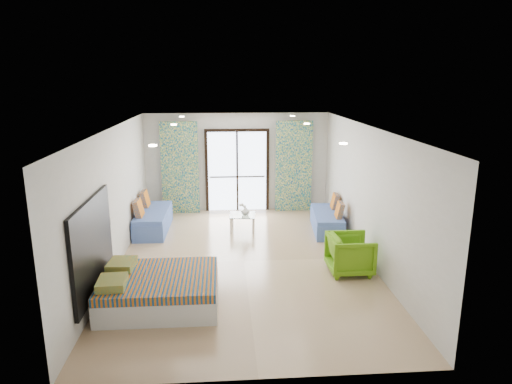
{
  "coord_description": "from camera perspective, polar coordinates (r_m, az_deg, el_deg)",
  "views": [
    {
      "loc": [
        -0.4,
        -8.63,
        3.62
      ],
      "look_at": [
        0.33,
        1.17,
        1.15
      ],
      "focal_mm": 32.0,
      "sensor_mm": 36.0,
      "label": 1
    }
  ],
  "objects": [
    {
      "name": "vase",
      "position": [
        11.0,
        -1.33,
        -2.35
      ],
      "size": [
        0.26,
        0.27,
        0.21
      ],
      "primitive_type": "imported",
      "rotation": [
        0.0,
        0.0,
        -0.3
      ],
      "color": "white",
      "rests_on": "coffee_table"
    },
    {
      "name": "daybed_left",
      "position": [
        11.35,
        -12.79,
        -3.37
      ],
      "size": [
        0.73,
        1.83,
        0.9
      ],
      "rotation": [
        0.0,
        0.0,
        -0.01
      ],
      "color": "#4966B0",
      "rests_on": "floor"
    },
    {
      "name": "headboard",
      "position": [
        7.66,
        -19.73,
        -6.37
      ],
      "size": [
        0.06,
        2.1,
        1.5
      ],
      "primitive_type": "cube",
      "color": "black",
      "rests_on": "floor"
    },
    {
      "name": "downlight_a",
      "position": [
        6.78,
        -12.79,
        5.69
      ],
      "size": [
        0.12,
        0.12,
        0.02
      ],
      "primitive_type": "cylinder",
      "color": "#FFE0B2",
      "rests_on": "ceiling"
    },
    {
      "name": "ceiling",
      "position": [
        8.69,
        -1.62,
        8.02
      ],
      "size": [
        5.0,
        7.5,
        0.01
      ],
      "primitive_type": null,
      "color": "silver",
      "rests_on": "ground"
    },
    {
      "name": "curtain_right",
      "position": [
        12.58,
        4.74,
        3.2
      ],
      "size": [
        1.0,
        0.1,
        2.5
      ],
      "primitive_type": "cube",
      "color": "silver",
      "rests_on": "floor"
    },
    {
      "name": "daybed_right",
      "position": [
        11.21,
        8.92,
        -3.53
      ],
      "size": [
        0.81,
        1.73,
        0.82
      ],
      "rotation": [
        0.0,
        0.0,
        -0.1
      ],
      "color": "#4966B0",
      "rests_on": "floor"
    },
    {
      "name": "wall_back",
      "position": [
        12.6,
        -2.38,
        3.72
      ],
      "size": [
        5.0,
        0.01,
        2.7
      ],
      "primitive_type": null,
      "color": "silver",
      "rests_on": "ground"
    },
    {
      "name": "downlight_f",
      "position": [
        11.81,
        4.58,
        9.45
      ],
      "size": [
        0.12,
        0.12,
        0.02
      ],
      "primitive_type": "cylinder",
      "color": "#FFE0B2",
      "rests_on": "ceiling"
    },
    {
      "name": "wall_left",
      "position": [
        9.17,
        -17.36,
        -0.88
      ],
      "size": [
        0.01,
        7.5,
        2.7
      ],
      "primitive_type": null,
      "color": "silver",
      "rests_on": "ground"
    },
    {
      "name": "balcony_door",
      "position": [
        12.58,
        -2.37,
        3.28
      ],
      "size": [
        1.76,
        0.08,
        2.28
      ],
      "color": "black",
      "rests_on": "floor"
    },
    {
      "name": "downlight_d",
      "position": [
        9.85,
        6.36,
        8.48
      ],
      "size": [
        0.12,
        0.12,
        0.02
      ],
      "primitive_type": "cylinder",
      "color": "#FFE0B2",
      "rests_on": "ceiling"
    },
    {
      "name": "curtain_left",
      "position": [
        12.48,
        -9.48,
        2.97
      ],
      "size": [
        1.0,
        0.1,
        2.5
      ],
      "primitive_type": "cube",
      "color": "silver",
      "rests_on": "floor"
    },
    {
      "name": "wall_front",
      "position": [
        5.4,
        0.36,
        -10.76
      ],
      "size": [
        5.0,
        0.01,
        2.7
      ],
      "primitive_type": null,
      "color": "silver",
      "rests_on": "ground"
    },
    {
      "name": "bed",
      "position": [
        7.76,
        -12.07,
        -11.83
      ],
      "size": [
        1.86,
        1.51,
        0.64
      ],
      "color": "silver",
      "rests_on": "floor"
    },
    {
      "name": "floor",
      "position": [
        9.37,
        -1.51,
        -8.63
      ],
      "size": [
        5.0,
        7.5,
        0.01
      ],
      "primitive_type": null,
      "color": "tan",
      "rests_on": "ground"
    },
    {
      "name": "switch_plate",
      "position": [
        8.81,
        -17.7,
        -3.56
      ],
      "size": [
        0.02,
        0.1,
        0.1
      ],
      "primitive_type": "cube",
      "color": "silver",
      "rests_on": "wall_left"
    },
    {
      "name": "downlight_b",
      "position": [
        6.94,
        10.86,
        5.98
      ],
      "size": [
        0.12,
        0.12,
        0.02
      ],
      "primitive_type": "cylinder",
      "color": "#FFE0B2",
      "rests_on": "ceiling"
    },
    {
      "name": "coffee_table",
      "position": [
        11.05,
        -1.7,
        -3.06
      ],
      "size": [
        0.66,
        0.66,
        0.7
      ],
      "rotation": [
        0.0,
        0.0,
        -0.09
      ],
      "color": "silver",
      "rests_on": "floor"
    },
    {
      "name": "wall_right",
      "position": [
        9.38,
        13.87,
        -0.31
      ],
      "size": [
        0.01,
        7.5,
        2.7
      ],
      "primitive_type": null,
      "color": "silver",
      "rests_on": "ground"
    },
    {
      "name": "downlight_e",
      "position": [
        11.72,
        -9.27,
        9.28
      ],
      "size": [
        0.12,
        0.12,
        0.02
      ],
      "primitive_type": "cylinder",
      "color": "#FFE0B2",
      "rests_on": "ceiling"
    },
    {
      "name": "balcony_rail",
      "position": [
        12.65,
        -2.35,
        1.92
      ],
      "size": [
        1.52,
        0.03,
        0.04
      ],
      "primitive_type": "cube",
      "color": "#595451",
      "rests_on": "balcony_door"
    },
    {
      "name": "downlight_c",
      "position": [
        9.73,
        -10.25,
        8.28
      ],
      "size": [
        0.12,
        0.12,
        0.02
      ],
      "primitive_type": "cylinder",
      "color": "#FFE0B2",
      "rests_on": "ceiling"
    },
    {
      "name": "armchair",
      "position": [
        8.89,
        11.7,
        -7.37
      ],
      "size": [
        0.75,
        0.8,
        0.82
      ],
      "primitive_type": "imported",
      "rotation": [
        0.0,
        0.0,
        1.58
      ],
      "color": "#62A214",
      "rests_on": "floor"
    }
  ]
}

